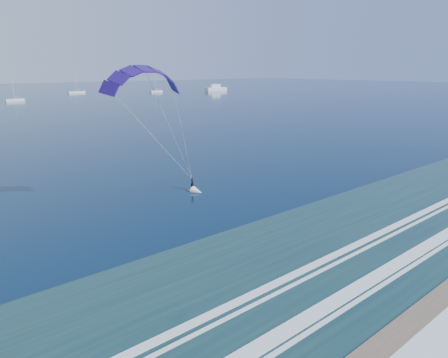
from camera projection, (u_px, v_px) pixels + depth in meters
name	position (u px, v px, depth m)	size (l,w,h in m)	color
kitesurfer_rig	(171.00, 131.00, 42.11)	(15.62, 8.56, 16.08)	#BB8016
motor_yacht	(216.00, 88.00, 270.22)	(16.12, 4.30, 6.51)	silver
sailboat_3	(15.00, 100.00, 183.86)	(7.79, 2.40, 10.94)	silver
sailboat_4	(77.00, 92.00, 245.23)	(10.23, 2.40, 13.70)	silver
sailboat_5	(156.00, 91.00, 253.27)	(8.07, 2.40, 11.10)	silver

